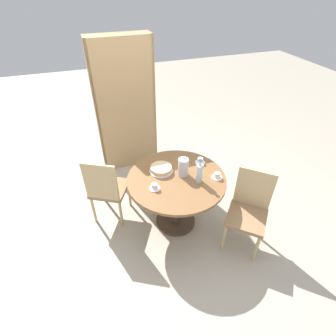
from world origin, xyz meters
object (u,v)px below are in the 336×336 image
(water_bottle, at_px, (199,173))
(cup_a, at_px, (200,161))
(cup_b, at_px, (217,176))
(cup_c, at_px, (155,187))
(cake_main, at_px, (161,169))
(chair_b, at_px, (249,210))
(chair_a, at_px, (107,188))
(bookshelf, at_px, (125,110))
(coffee_pot, at_px, (183,167))

(water_bottle, relative_size, cup_a, 2.43)
(cup_b, xyz_separation_m, cup_c, (-0.73, 0.05, 0.00))
(cake_main, relative_size, cup_b, 2.27)
(chair_b, relative_size, cup_b, 7.81)
(chair_a, height_order, cup_c, chair_a)
(bookshelf, relative_size, cup_c, 16.07)
(coffee_pot, xyz_separation_m, water_bottle, (0.13, -0.17, 0.00))
(chair_b, xyz_separation_m, cake_main, (-0.80, 0.69, 0.26))
(bookshelf, bearing_deg, cup_a, 115.96)
(chair_a, distance_m, bookshelf, 1.34)
(bookshelf, bearing_deg, cake_main, 95.92)
(chair_b, height_order, water_bottle, water_bottle)
(chair_a, height_order, water_bottle, water_bottle)
(cup_a, distance_m, cup_b, 0.33)
(water_bottle, relative_size, cake_main, 1.07)
(coffee_pot, height_order, cake_main, coffee_pot)
(chair_a, bearing_deg, coffee_pot, -171.32)
(cake_main, bearing_deg, water_bottle, -41.86)
(chair_a, height_order, cup_b, chair_a)
(chair_a, height_order, bookshelf, bookshelf)
(water_bottle, distance_m, cup_a, 0.36)
(cake_main, distance_m, cup_b, 0.65)
(chair_a, xyz_separation_m, cup_a, (1.15, -0.17, 0.26))
(cup_a, bearing_deg, cup_c, -157.47)
(bookshelf, bearing_deg, cup_c, 89.23)
(coffee_pot, bearing_deg, cup_a, 27.67)
(cake_main, distance_m, cup_c, 0.31)
(cake_main, bearing_deg, cup_c, -120.47)
(cup_b, bearing_deg, coffee_pot, 153.30)
(bookshelf, xyz_separation_m, cup_a, (0.64, -1.32, -0.19))
(chair_a, xyz_separation_m, cake_main, (0.64, -0.17, 0.26))
(coffee_pot, bearing_deg, cup_c, -161.61)
(bookshelf, relative_size, cup_a, 16.07)
(coffee_pot, relative_size, cake_main, 0.92)
(cup_c, bearing_deg, cup_a, 22.53)
(cup_c, bearing_deg, cup_b, -3.91)
(cup_c, bearing_deg, bookshelf, 89.23)
(chair_a, bearing_deg, water_bottle, -177.16)
(chair_b, distance_m, coffee_pot, 0.87)
(bookshelf, distance_m, cake_main, 1.34)
(chair_b, relative_size, cup_c, 7.81)
(chair_a, xyz_separation_m, cup_b, (1.21, -0.49, 0.26))
(chair_b, relative_size, cake_main, 3.45)
(cake_main, bearing_deg, bookshelf, 95.92)
(chair_a, xyz_separation_m, coffee_pot, (0.86, -0.32, 0.35))
(cake_main, xyz_separation_m, cup_b, (0.57, -0.32, -0.00))
(chair_b, bearing_deg, cake_main, -178.56)
(cake_main, xyz_separation_m, cup_c, (-0.16, -0.27, -0.00))
(water_bottle, bearing_deg, cake_main, 138.14)
(bookshelf, xyz_separation_m, water_bottle, (0.48, -1.63, -0.10))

